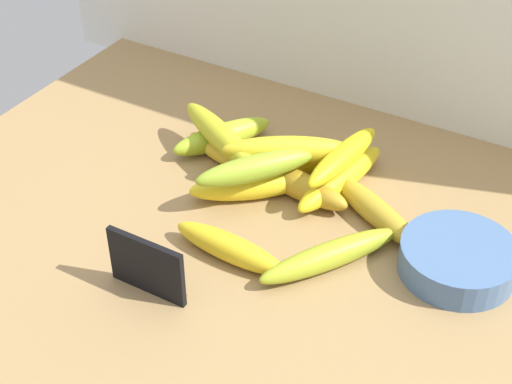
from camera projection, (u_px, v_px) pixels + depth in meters
counter_top at (270, 245)px, 107.52cm from camera, size 110.00×76.00×3.00cm
chalkboard_sign at (147, 268)px, 96.03cm from camera, size 11.00×1.80×8.40cm
fruit_bowl at (458, 259)px, 99.97cm from camera, size 15.26×15.26×4.15cm
banana_0 at (330, 256)px, 100.84cm from camera, size 14.42×19.53×3.67cm
banana_1 at (223, 154)px, 119.61cm from camera, size 15.53×7.00×3.23cm
banana_2 at (222, 136)px, 122.68cm from camera, size 12.15×16.90×4.06cm
banana_3 at (230, 248)px, 101.97cm from camera, size 17.34×4.73×3.73cm
banana_4 at (248, 186)px, 112.32cm from camera, size 15.98×13.77×4.02cm
banana_5 at (300, 186)px, 112.38cm from camera, size 16.60×6.39×4.09cm
banana_6 at (375, 210)px, 108.19cm from camera, size 18.64×12.22×3.71cm
banana_7 at (281, 172)px, 115.16cm from camera, size 11.92×17.29×3.90cm
banana_8 at (340, 178)px, 113.82cm from camera, size 7.65×20.33×4.09cm
banana_9 at (287, 150)px, 112.80cm from camera, size 18.78×13.25×4.12cm
banana_10 at (343, 157)px, 111.56cm from camera, size 5.65×17.85×3.55cm
banana_11 at (256, 168)px, 109.25cm from camera, size 14.18×16.57×3.85cm
banana_12 at (220, 136)px, 117.18cm from camera, size 20.10×13.48×3.88cm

